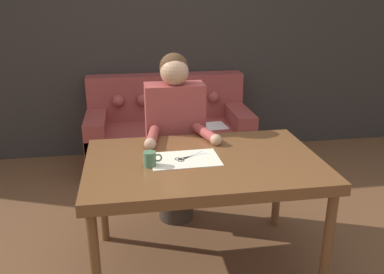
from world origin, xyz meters
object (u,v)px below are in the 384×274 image
dining_table (204,170)px  mug (150,159)px  scissors (186,158)px  couch (168,134)px  person (175,139)px

dining_table → mug: (-0.33, -0.05, 0.12)m
dining_table → mug: bearing=-171.8°
dining_table → scissors: (-0.11, 0.03, 0.07)m
dining_table → couch: bearing=91.2°
dining_table → mug: 0.36m
dining_table → person: person is taller
couch → mug: couch is taller
mug → couch: bearing=80.8°
person → scissors: size_ratio=6.15×
couch → scissors: size_ratio=7.66×
person → mug: (-0.23, -0.68, 0.13)m
person → scissors: person is taller
dining_table → scissors: bearing=162.6°
dining_table → person: 0.64m
couch → person: (-0.06, -1.15, 0.36)m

